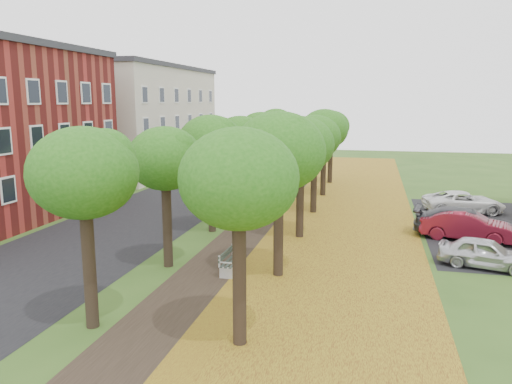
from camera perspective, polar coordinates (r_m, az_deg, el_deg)
The scene contains 13 objects.
ground at distance 16.12m, azimuth -11.17°, elevation -15.61°, with size 120.00×120.00×0.00m, color #2D4C19.
street_asphalt at distance 32.06m, azimuth -12.37°, elevation -2.48°, with size 8.00×70.00×0.01m, color black.
footpath at distance 29.64m, azimuth 0.85°, elevation -3.29°, with size 3.20×70.00×0.01m, color black.
leaf_verge at distance 29.01m, azimuth 10.56°, elevation -3.77°, with size 7.50×70.00×0.01m, color #A8941F.
parking_lot at distance 30.84m, azimuth 26.67°, elevation -3.88°, with size 9.00×16.00×0.01m, color black.
tree_row_west at distance 29.45m, azimuth -3.33°, elevation 5.67°, with size 3.46×33.46×6.12m.
tree_row_east at distance 28.46m, azimuth 6.02°, elevation 5.47°, with size 3.46×33.46×6.12m.
building_cream at distance 51.66m, azimuth -13.53°, elevation 8.11°, with size 10.30×20.30×10.40m.
bench at distance 20.92m, azimuth -2.86°, elevation -7.85°, with size 0.63×1.93×0.90m.
car_silver at distance 23.45m, azimuth 24.73°, elevation -6.35°, with size 1.52×3.77×1.28m, color silver.
car_red at distance 27.62m, azimuth 22.98°, elevation -3.57°, with size 1.57×4.51×1.49m, color maroon.
car_grey at distance 28.07m, azimuth 22.88°, elevation -3.32°, with size 2.12×5.22×1.51m, color #2E2E32.
car_white at distance 34.23m, azimuth 22.63°, elevation -1.07°, with size 2.27×4.93×1.37m, color white.
Camera 1 is at (6.19, -13.13, 7.01)m, focal length 35.00 mm.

